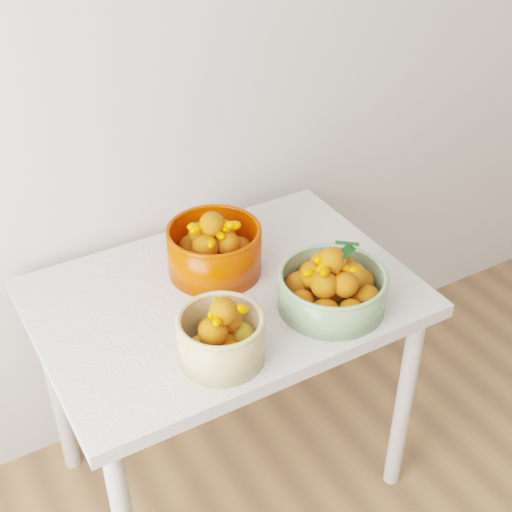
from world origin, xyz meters
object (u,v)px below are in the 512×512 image
object	(u,v)px
bowl_cream	(221,336)
table	(225,319)
bowl_orange	(214,249)
bowl_green	(332,287)

from	to	relation	value
bowl_cream	table	bearing A→B (deg)	60.61
bowl_cream	bowl_orange	xyz separation A→B (m)	(0.15, 0.32, 0.01)
bowl_green	bowl_orange	xyz separation A→B (m)	(-0.19, 0.29, 0.01)
bowl_cream	bowl_green	size ratio (longest dim) A/B	0.68
table	bowl_green	size ratio (longest dim) A/B	2.73
bowl_orange	bowl_cream	bearing A→B (deg)	-114.62
table	bowl_cream	bearing A→B (deg)	-119.39
table	bowl_green	xyz separation A→B (m)	(0.22, -0.19, 0.16)
table	bowl_green	bearing A→B (deg)	-41.18
bowl_green	table	bearing A→B (deg)	138.82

